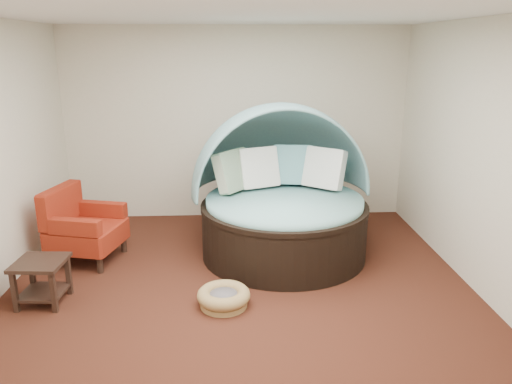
{
  "coord_description": "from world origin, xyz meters",
  "views": [
    {
      "loc": [
        -0.07,
        -4.82,
        2.52
      ],
      "look_at": [
        0.2,
        0.6,
        0.92
      ],
      "focal_mm": 35.0,
      "sensor_mm": 36.0,
      "label": 1
    }
  ],
  "objects_px": {
    "pet_basket": "(224,297)",
    "side_table": "(42,276)",
    "red_armchair": "(82,227)",
    "canopy_daybed": "(282,185)"
  },
  "relations": [
    {
      "from": "pet_basket",
      "to": "side_table",
      "type": "relative_size",
      "value": 1.26
    },
    {
      "from": "pet_basket",
      "to": "side_table",
      "type": "height_order",
      "value": "side_table"
    },
    {
      "from": "red_armchair",
      "to": "side_table",
      "type": "bearing_deg",
      "value": -82.12
    },
    {
      "from": "canopy_daybed",
      "to": "pet_basket",
      "type": "height_order",
      "value": "canopy_daybed"
    },
    {
      "from": "canopy_daybed",
      "to": "side_table",
      "type": "distance_m",
      "value": 2.87
    },
    {
      "from": "side_table",
      "to": "red_armchair",
      "type": "bearing_deg",
      "value": 83.97
    },
    {
      "from": "canopy_daybed",
      "to": "pet_basket",
      "type": "xyz_separation_m",
      "value": [
        -0.72,
        -1.38,
        -0.77
      ]
    },
    {
      "from": "pet_basket",
      "to": "red_armchair",
      "type": "bearing_deg",
      "value": 144.32
    },
    {
      "from": "canopy_daybed",
      "to": "side_table",
      "type": "relative_size",
      "value": 4.6
    },
    {
      "from": "pet_basket",
      "to": "canopy_daybed",
      "type": "bearing_deg",
      "value": 62.52
    }
  ]
}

